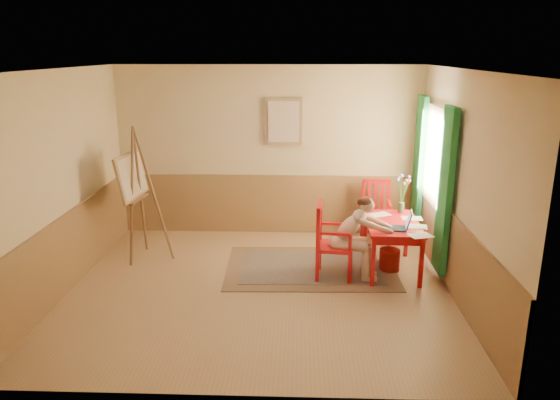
{
  "coord_description": "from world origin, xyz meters",
  "views": [
    {
      "loc": [
        0.5,
        -6.32,
        3.01
      ],
      "look_at": [
        0.25,
        0.55,
        1.05
      ],
      "focal_mm": 33.67,
      "sensor_mm": 36.0,
      "label": 1
    }
  ],
  "objects_px": {
    "chair_left": "(331,241)",
    "table": "(392,228)",
    "figure": "(354,234)",
    "easel": "(134,181)",
    "chair_back": "(376,212)",
    "laptop": "(398,225)"
  },
  "relations": [
    {
      "from": "chair_left",
      "to": "chair_back",
      "type": "relative_size",
      "value": 1.03
    },
    {
      "from": "chair_left",
      "to": "table",
      "type": "bearing_deg",
      "value": 16.9
    },
    {
      "from": "laptop",
      "to": "easel",
      "type": "xyz_separation_m",
      "value": [
        -3.72,
        0.65,
        0.41
      ]
    },
    {
      "from": "table",
      "to": "easel",
      "type": "relative_size",
      "value": 0.61
    },
    {
      "from": "table",
      "to": "figure",
      "type": "xyz_separation_m",
      "value": [
        -0.56,
        -0.3,
        0.01
      ]
    },
    {
      "from": "chair_left",
      "to": "figure",
      "type": "bearing_deg",
      "value": -6.96
    },
    {
      "from": "chair_left",
      "to": "chair_back",
      "type": "xyz_separation_m",
      "value": [
        0.8,
        1.41,
        -0.02
      ]
    },
    {
      "from": "figure",
      "to": "easel",
      "type": "xyz_separation_m",
      "value": [
        -3.14,
        0.66,
        0.53
      ]
    },
    {
      "from": "laptop",
      "to": "easel",
      "type": "bearing_deg",
      "value": 170.11
    },
    {
      "from": "chair_left",
      "to": "chair_back",
      "type": "bearing_deg",
      "value": 60.22
    },
    {
      "from": "chair_left",
      "to": "chair_back",
      "type": "distance_m",
      "value": 1.62
    },
    {
      "from": "chair_left",
      "to": "easel",
      "type": "height_order",
      "value": "easel"
    },
    {
      "from": "figure",
      "to": "easel",
      "type": "relative_size",
      "value": 0.59
    },
    {
      "from": "laptop",
      "to": "chair_back",
      "type": "bearing_deg",
      "value": 93.22
    },
    {
      "from": "chair_back",
      "to": "easel",
      "type": "distance_m",
      "value": 3.78
    },
    {
      "from": "table",
      "to": "chair_left",
      "type": "xyz_separation_m",
      "value": [
        -0.86,
        -0.26,
        -0.1
      ]
    },
    {
      "from": "laptop",
      "to": "easel",
      "type": "height_order",
      "value": "easel"
    },
    {
      "from": "chair_left",
      "to": "laptop",
      "type": "distance_m",
      "value": 0.92
    },
    {
      "from": "chair_back",
      "to": "laptop",
      "type": "distance_m",
      "value": 1.46
    },
    {
      "from": "chair_left",
      "to": "easel",
      "type": "relative_size",
      "value": 0.53
    },
    {
      "from": "table",
      "to": "figure",
      "type": "relative_size",
      "value": 1.04
    },
    {
      "from": "table",
      "to": "easel",
      "type": "bearing_deg",
      "value": 174.43
    }
  ]
}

